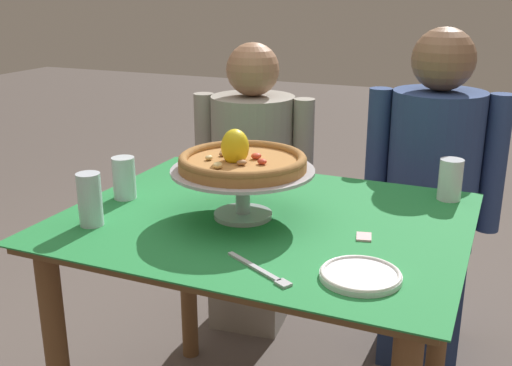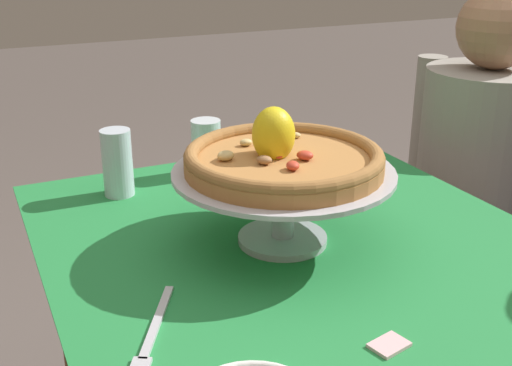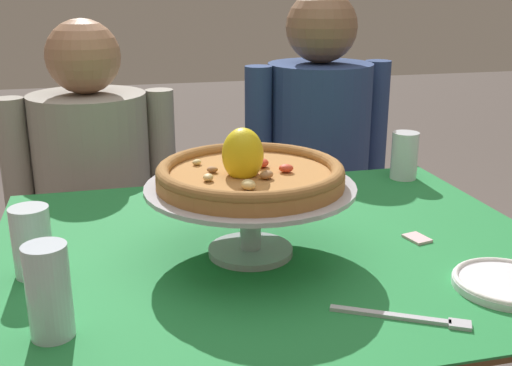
% 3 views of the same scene
% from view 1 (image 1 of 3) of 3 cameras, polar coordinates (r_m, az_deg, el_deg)
% --- Properties ---
extents(dining_table, '(1.05, 0.85, 0.75)m').
position_cam_1_polar(dining_table, '(1.67, 0.81, -7.27)').
color(dining_table, brown).
rests_on(dining_table, ground).
extents(pizza_stand, '(0.38, 0.38, 0.13)m').
position_cam_1_polar(pizza_stand, '(1.58, -1.25, 0.21)').
color(pizza_stand, '#B7B7C1').
rests_on(pizza_stand, dining_table).
extents(pizza, '(0.33, 0.33, 0.11)m').
position_cam_1_polar(pizza, '(1.57, -1.33, 2.14)').
color(pizza, '#AD753D').
rests_on(pizza, pizza_stand).
extents(water_glass_back_right, '(0.07, 0.07, 0.12)m').
position_cam_1_polar(water_glass_back_right, '(1.82, 17.75, 0.06)').
color(water_glass_back_right, white).
rests_on(water_glass_back_right, dining_table).
extents(water_glass_side_left, '(0.07, 0.07, 0.12)m').
position_cam_1_polar(water_glass_side_left, '(1.78, -12.26, 0.23)').
color(water_glass_side_left, silver).
rests_on(water_glass_side_left, dining_table).
extents(water_glass_front_left, '(0.06, 0.06, 0.14)m').
position_cam_1_polar(water_glass_front_left, '(1.60, -15.29, -1.82)').
color(water_glass_front_left, silver).
rests_on(water_glass_front_left, dining_table).
extents(side_plate, '(0.17, 0.17, 0.02)m').
position_cam_1_polar(side_plate, '(1.30, 9.78, -8.49)').
color(side_plate, white).
rests_on(side_plate, dining_table).
extents(dinner_fork, '(0.19, 0.11, 0.01)m').
position_cam_1_polar(dinner_fork, '(1.31, 0.48, -8.24)').
color(dinner_fork, '#B7B7C1').
rests_on(dinner_fork, dining_table).
extents(sugar_packet, '(0.05, 0.06, 0.00)m').
position_cam_1_polar(sugar_packet, '(1.51, 10.09, -4.99)').
color(sugar_packet, beige).
rests_on(sugar_packet, dining_table).
extents(diner_left, '(0.48, 0.35, 1.14)m').
position_cam_1_polar(diner_left, '(2.42, -0.29, -1.12)').
color(diner_left, gray).
rests_on(diner_left, ground).
extents(diner_right, '(0.47, 0.35, 1.21)m').
position_cam_1_polar(diner_right, '(2.27, 15.98, -2.29)').
color(diner_right, navy).
rests_on(diner_right, ground).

